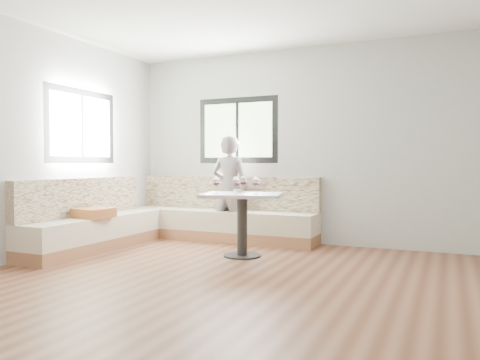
% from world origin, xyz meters
% --- Properties ---
extents(room, '(5.01, 5.01, 2.81)m').
position_xyz_m(room, '(-0.08, 0.08, 1.41)').
color(room, brown).
rests_on(room, ground).
extents(banquette, '(2.90, 2.80, 0.95)m').
position_xyz_m(banquette, '(-1.59, 1.63, 0.33)').
color(banquette, '#98613F').
rests_on(banquette, ground).
extents(table, '(1.09, 0.94, 0.78)m').
position_xyz_m(table, '(-0.27, 1.24, 0.58)').
color(table, black).
rests_on(table, ground).
extents(person, '(0.58, 0.39, 1.56)m').
position_xyz_m(person, '(-0.88, 2.18, 0.78)').
color(person, slate).
rests_on(person, ground).
extents(olive_ramekin, '(0.10, 0.10, 0.04)m').
position_xyz_m(olive_ramekin, '(-0.38, 1.34, 0.80)').
color(olive_ramekin, white).
rests_on(olive_ramekin, table).
extents(wine_glass_a, '(0.09, 0.09, 0.21)m').
position_xyz_m(wine_glass_a, '(-0.51, 1.01, 0.92)').
color(wine_glass_a, white).
rests_on(wine_glass_a, table).
extents(wine_glass_b, '(0.09, 0.09, 0.21)m').
position_xyz_m(wine_glass_b, '(-0.25, 1.03, 0.92)').
color(wine_glass_b, white).
rests_on(wine_glass_b, table).
extents(wine_glass_c, '(0.09, 0.09, 0.21)m').
position_xyz_m(wine_glass_c, '(-0.05, 1.15, 0.92)').
color(wine_glass_c, white).
rests_on(wine_glass_c, table).
extents(wine_glass_d, '(0.09, 0.09, 0.21)m').
position_xyz_m(wine_glass_d, '(-0.29, 1.33, 0.92)').
color(wine_glass_d, white).
rests_on(wine_glass_d, table).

